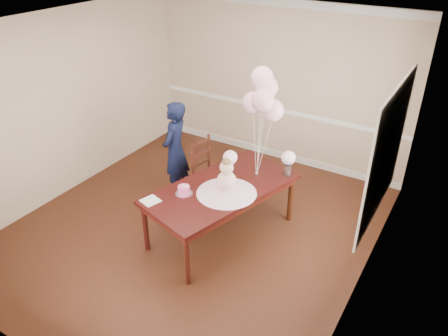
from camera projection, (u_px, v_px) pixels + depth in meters
floor at (194, 227)px, 6.07m from camera, size 4.50×5.00×0.00m
ceiling at (186, 28)px, 4.73m from camera, size 4.50×5.00×0.02m
wall_back at (277, 84)px, 7.26m from camera, size 4.50×0.02×2.70m
wall_front at (13, 255)px, 3.54m from camera, size 4.50×0.02×2.70m
wall_left at (65, 105)px, 6.42m from camera, size 0.02×5.00×2.70m
wall_right at (374, 191)px, 4.38m from camera, size 0.02×5.00×2.70m
chair_rail_trim at (275, 109)px, 7.47m from camera, size 4.50×0.02×0.07m
crown_molding at (281, 3)px, 6.62m from camera, size 4.50×0.02×0.12m
baseboard_trim at (272, 153)px, 7.89m from camera, size 4.50×0.02×0.12m
window_frame at (387, 153)px, 4.67m from camera, size 0.02×1.66×1.56m
window_blinds at (385, 152)px, 4.67m from camera, size 0.01×1.50×1.40m
dining_table_top at (221, 188)px, 5.59m from camera, size 1.50×2.19×0.05m
table_apron at (221, 193)px, 5.63m from camera, size 1.37×2.07×0.10m
table_leg_fl at (145, 227)px, 5.49m from camera, size 0.09×0.09×0.70m
table_leg_fr at (187, 260)px, 4.96m from camera, size 0.09×0.09×0.70m
table_leg_bl at (247, 176)px, 6.59m from camera, size 0.09×0.09×0.70m
table_leg_br at (290, 199)px, 6.05m from camera, size 0.09×0.09×0.70m
baby_skirt at (227, 190)px, 5.43m from camera, size 0.93×0.93×0.10m
baby_torso at (227, 181)px, 5.36m from camera, size 0.24×0.24×0.24m
baby_head at (227, 167)px, 5.27m from camera, size 0.17×0.17×0.17m
baby_hair at (227, 163)px, 5.24m from camera, size 0.12×0.12×0.12m
cake_platter at (184, 193)px, 5.43m from camera, size 0.27×0.27×0.01m
birthday_cake at (184, 190)px, 5.41m from camera, size 0.18×0.18×0.10m
cake_flower_a at (184, 185)px, 5.38m from camera, size 0.03×0.03×0.03m
cake_flower_b at (186, 186)px, 5.37m from camera, size 0.03×0.03×0.03m
rose_vase_near at (230, 169)px, 5.81m from camera, size 0.12×0.12×0.16m
roses_near at (230, 157)px, 5.72m from camera, size 0.19×0.19×0.19m
rose_vase_far at (287, 170)px, 5.80m from camera, size 0.12×0.12×0.16m
roses_far at (288, 158)px, 5.71m from camera, size 0.19×0.19×0.19m
napkin at (151, 201)px, 5.29m from camera, size 0.25×0.25×0.01m
balloon_weight at (256, 174)px, 5.84m from camera, size 0.05×0.05×0.02m
balloon_a at (253, 103)px, 5.41m from camera, size 0.28×0.28×0.28m
balloon_b at (263, 100)px, 5.21m from camera, size 0.28×0.28×0.28m
balloon_c at (267, 88)px, 5.30m from camera, size 0.28×0.28×0.28m
balloon_d at (262, 77)px, 5.32m from camera, size 0.28×0.28×0.28m
balloon_e at (273, 110)px, 5.32m from camera, size 0.28×0.28×0.28m
balloon_ribbon_a at (255, 145)px, 5.66m from camera, size 0.09×0.03×0.83m
balloon_ribbon_b at (259, 145)px, 5.56m from camera, size 0.09×0.08×0.93m
balloon_ribbon_c at (261, 138)px, 5.60m from camera, size 0.05×0.09×1.03m
balloon_ribbon_d at (259, 133)px, 5.62m from camera, size 0.05×0.12×1.13m
balloon_ribbon_e at (264, 149)px, 5.62m from camera, size 0.15×0.03×0.77m
dining_chair_seat at (211, 177)px, 6.39m from camera, size 0.49×0.49×0.05m
chair_leg_fl at (195, 191)px, 6.49m from camera, size 0.04×0.04×0.42m
chair_leg_fr at (213, 199)px, 6.29m from camera, size 0.04×0.04×0.42m
chair_leg_bl at (210, 181)px, 6.72m from camera, size 0.04×0.04×0.42m
chair_leg_br at (228, 189)px, 6.53m from camera, size 0.04×0.04×0.42m
chair_back_post_l at (193, 160)px, 6.24m from camera, size 0.04×0.04×0.55m
chair_back_post_r at (209, 151)px, 6.48m from camera, size 0.04×0.04×0.55m
chair_slat_low at (201, 163)px, 6.42m from camera, size 0.09×0.39×0.05m
chair_slat_mid at (201, 153)px, 6.34m from camera, size 0.09×0.39×0.05m
chair_slat_top at (201, 143)px, 6.26m from camera, size 0.09×0.39×0.05m
woman at (175, 151)px, 6.44m from camera, size 0.48×0.62×1.51m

